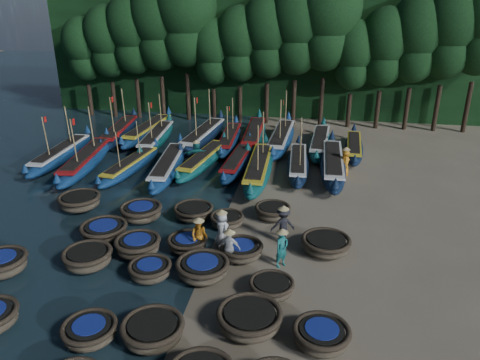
% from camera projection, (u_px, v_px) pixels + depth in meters
% --- Properties ---
extents(ground, '(120.00, 120.00, 0.00)m').
position_uv_depth(ground, '(217.00, 236.00, 22.36)').
color(ground, '#7D725B').
rests_on(ground, ground).
extents(foliage_wall, '(40.00, 3.00, 10.00)m').
position_uv_depth(foliage_wall, '(271.00, 58.00, 41.80)').
color(foliage_wall, black).
rests_on(foliage_wall, ground).
extents(coracle_6, '(2.21, 2.21, 0.68)m').
position_uv_depth(coracle_6, '(90.00, 331.00, 15.66)').
color(coracle_6, brown).
rests_on(coracle_6, ground).
extents(coracle_7, '(2.28, 2.28, 0.78)m').
position_uv_depth(coracle_7, '(153.00, 331.00, 15.61)').
color(coracle_7, brown).
rests_on(coracle_7, ground).
extents(coracle_8, '(2.86, 2.86, 0.78)m').
position_uv_depth(coracle_8, '(249.00, 319.00, 16.15)').
color(coracle_8, brown).
rests_on(coracle_8, ground).
extents(coracle_9, '(1.96, 1.96, 0.73)m').
position_uv_depth(coracle_9, '(321.00, 335.00, 15.41)').
color(coracle_9, brown).
rests_on(coracle_9, ground).
extents(coracle_10, '(2.41, 2.41, 0.83)m').
position_uv_depth(coracle_10, '(2.00, 264.00, 19.28)').
color(coracle_10, brown).
rests_on(coracle_10, ground).
extents(coracle_11, '(2.21, 2.21, 0.82)m').
position_uv_depth(coracle_11, '(88.00, 258.00, 19.72)').
color(coracle_11, brown).
rests_on(coracle_11, ground).
extents(coracle_12, '(1.79, 1.79, 0.70)m').
position_uv_depth(coracle_12, '(150.00, 270.00, 18.99)').
color(coracle_12, brown).
rests_on(coracle_12, ground).
extents(coracle_13, '(2.61, 2.61, 0.78)m').
position_uv_depth(coracle_13, '(203.00, 268.00, 19.02)').
color(coracle_13, brown).
rests_on(coracle_13, ground).
extents(coracle_14, '(2.10, 2.10, 0.63)m').
position_uv_depth(coracle_14, '(272.00, 287.00, 18.00)').
color(coracle_14, brown).
rests_on(coracle_14, ground).
extents(coracle_15, '(2.23, 2.23, 0.74)m').
position_uv_depth(coracle_15, '(104.00, 231.00, 21.98)').
color(coracle_15, brown).
rests_on(coracle_15, ground).
extents(coracle_16, '(2.43, 2.43, 0.82)m').
position_uv_depth(coracle_16, '(138.00, 245.00, 20.63)').
color(coracle_16, brown).
rests_on(coracle_16, ground).
extents(coracle_17, '(1.94, 1.94, 0.65)m').
position_uv_depth(coracle_17, '(188.00, 243.00, 21.02)').
color(coracle_17, brown).
rests_on(coracle_17, ground).
extents(coracle_18, '(2.34, 2.34, 0.68)m').
position_uv_depth(coracle_18, '(241.00, 250.00, 20.43)').
color(coracle_18, brown).
rests_on(coracle_18, ground).
extents(coracle_19, '(2.54, 2.54, 0.74)m').
position_uv_depth(coracle_19, '(326.00, 244.00, 20.83)').
color(coracle_19, brown).
rests_on(coracle_19, ground).
extents(coracle_20, '(2.71, 2.71, 0.80)m').
position_uv_depth(coracle_20, '(80.00, 201.00, 24.86)').
color(coracle_20, brown).
rests_on(coracle_20, ground).
extents(coracle_21, '(2.28, 2.28, 0.82)m').
position_uv_depth(coracle_21, '(141.00, 212.00, 23.69)').
color(coracle_21, brown).
rests_on(coracle_21, ground).
extents(coracle_22, '(2.44, 2.44, 0.68)m').
position_uv_depth(coracle_22, '(193.00, 212.00, 23.90)').
color(coracle_22, brown).
rests_on(coracle_22, ground).
extents(coracle_23, '(1.94, 1.94, 0.66)m').
position_uv_depth(coracle_23, '(227.00, 220.00, 23.06)').
color(coracle_23, brown).
rests_on(coracle_23, ground).
extents(coracle_24, '(1.94, 1.94, 0.73)m').
position_uv_depth(coracle_24, '(273.00, 211.00, 23.87)').
color(coracle_24, brown).
rests_on(coracle_24, ground).
extents(long_boat_0, '(1.50, 8.47, 3.60)m').
position_uv_depth(long_boat_0, '(61.00, 154.00, 31.38)').
color(long_boat_0, navy).
rests_on(long_boat_0, ground).
extents(long_boat_1, '(2.51, 9.04, 3.86)m').
position_uv_depth(long_boat_1, '(86.00, 161.00, 30.16)').
color(long_boat_1, navy).
rests_on(long_boat_1, ground).
extents(long_boat_2, '(2.31, 7.36, 3.16)m').
position_uv_depth(long_boat_2, '(130.00, 166.00, 29.59)').
color(long_boat_2, navy).
rests_on(long_boat_2, ground).
extents(long_boat_3, '(2.28, 8.62, 1.52)m').
position_uv_depth(long_boat_3, '(168.00, 166.00, 29.33)').
color(long_boat_3, navy).
rests_on(long_boat_3, ground).
extents(long_boat_4, '(2.68, 7.92, 1.41)m').
position_uv_depth(long_boat_4, '(203.00, 160.00, 30.47)').
color(long_boat_4, '#0D4D4E').
rests_on(long_boat_4, ground).
extents(long_boat_5, '(1.83, 7.82, 1.38)m').
position_uv_depth(long_boat_5, '(238.00, 161.00, 30.33)').
color(long_boat_5, navy).
rests_on(long_boat_5, ground).
extents(long_boat_6, '(1.77, 9.11, 3.87)m').
position_uv_depth(long_boat_6, '(259.00, 168.00, 28.87)').
color(long_boat_6, '#0D4D4E').
rests_on(long_boat_6, ground).
extents(long_boat_7, '(1.67, 7.79, 3.31)m').
position_uv_depth(long_boat_7, '(298.00, 164.00, 29.81)').
color(long_boat_7, '#0D1932').
rests_on(long_boat_7, ground).
extents(long_boat_8, '(1.66, 9.20, 1.62)m').
position_uv_depth(long_boat_8, '(333.00, 165.00, 29.48)').
color(long_boat_8, '#0D1932').
rests_on(long_boat_8, ground).
extents(long_boat_9, '(2.36, 8.68, 3.70)m').
position_uv_depth(long_boat_9, '(120.00, 132.00, 36.01)').
color(long_boat_9, '#0D1932').
rests_on(long_boat_9, ground).
extents(long_boat_10, '(2.35, 8.81, 1.56)m').
position_uv_depth(long_boat_10, '(148.00, 131.00, 36.35)').
color(long_boat_10, navy).
rests_on(long_boat_10, ground).
extents(long_boat_11, '(2.04, 8.54, 3.63)m').
position_uv_depth(long_boat_11, '(156.00, 138.00, 34.68)').
color(long_boat_11, '#0D4D4E').
rests_on(long_boat_11, ground).
extents(long_boat_12, '(2.58, 9.16, 3.91)m').
position_uv_depth(long_boat_12, '(203.00, 136.00, 34.99)').
color(long_boat_12, '#0D1932').
rests_on(long_boat_12, ground).
extents(long_boat_13, '(1.69, 7.97, 3.39)m').
position_uv_depth(long_boat_13, '(229.00, 139.00, 34.53)').
color(long_boat_13, navy).
rests_on(long_boat_13, ground).
extents(long_boat_14, '(1.89, 9.01, 1.59)m').
position_uv_depth(long_boat_14, '(254.00, 135.00, 35.23)').
color(long_boat_14, '#0D4D4E').
rests_on(long_boat_14, ground).
extents(long_boat_15, '(2.04, 9.21, 3.91)m').
position_uv_depth(long_boat_15, '(281.00, 138.00, 34.44)').
color(long_boat_15, navy).
rests_on(long_boat_15, ground).
extents(long_boat_16, '(1.91, 8.32, 1.47)m').
position_uv_depth(long_boat_16, '(320.00, 143.00, 33.71)').
color(long_boat_16, '#0D4D4E').
rests_on(long_boat_16, ground).
extents(long_boat_17, '(1.64, 7.32, 1.29)m').
position_uv_depth(long_boat_17, '(354.00, 147.00, 32.95)').
color(long_boat_17, '#0D1932').
rests_on(long_boat_17, ground).
extents(fisherman_0, '(1.01, 1.01, 1.97)m').
position_uv_depth(fisherman_0, '(222.00, 228.00, 21.13)').
color(fisherman_0, silver).
rests_on(fisherman_0, ground).
extents(fisherman_1, '(0.73, 0.73, 1.90)m').
position_uv_depth(fisherman_1, '(282.00, 247.00, 19.62)').
color(fisherman_1, '#186763').
rests_on(fisherman_1, ground).
extents(fisherman_2, '(0.90, 0.76, 1.86)m').
position_uv_depth(fisherman_2, '(199.00, 235.00, 20.64)').
color(fisherman_2, orange).
rests_on(fisherman_2, ground).
extents(fisherman_3, '(1.29, 0.99, 1.97)m').
position_uv_depth(fisherman_3, '(283.00, 224.00, 21.52)').
color(fisherman_3, black).
rests_on(fisherman_3, ground).
extents(fisherman_4, '(0.96, 0.52, 1.81)m').
position_uv_depth(fisherman_4, '(230.00, 247.00, 19.78)').
color(fisherman_4, silver).
rests_on(fisherman_4, ground).
extents(fisherman_5, '(1.65, 1.05, 1.90)m').
position_uv_depth(fisherman_5, '(197.00, 153.00, 30.61)').
color(fisherman_5, '#186763').
rests_on(fisherman_5, ground).
extents(fisherman_6, '(0.62, 0.90, 1.94)m').
position_uv_depth(fisherman_6, '(345.00, 161.00, 29.18)').
color(fisherman_6, orange).
rests_on(fisherman_6, ground).
extents(tree_0, '(3.68, 3.68, 8.68)m').
position_uv_depth(tree_0, '(84.00, 48.00, 40.66)').
color(tree_0, black).
rests_on(tree_0, ground).
extents(tree_1, '(4.09, 4.09, 9.65)m').
position_uv_depth(tree_1, '(108.00, 41.00, 40.05)').
color(tree_1, black).
rests_on(tree_1, ground).
extents(tree_2, '(4.51, 4.51, 10.63)m').
position_uv_depth(tree_2, '(133.00, 33.00, 39.44)').
color(tree_2, black).
rests_on(tree_2, ground).
extents(tree_3, '(4.92, 4.92, 11.60)m').
position_uv_depth(tree_3, '(158.00, 25.00, 38.83)').
color(tree_3, black).
rests_on(tree_3, ground).
extents(tree_4, '(5.34, 5.34, 12.58)m').
position_uv_depth(tree_4, '(185.00, 17.00, 38.22)').
color(tree_4, black).
rests_on(tree_4, ground).
extents(tree_5, '(3.68, 3.68, 8.68)m').
position_uv_depth(tree_5, '(213.00, 51.00, 38.92)').
color(tree_5, black).
rests_on(tree_5, ground).
extents(tree_6, '(4.09, 4.09, 9.65)m').
position_uv_depth(tree_6, '(240.00, 43.00, 38.31)').
color(tree_6, black).
rests_on(tree_6, ground).
extents(tree_7, '(4.51, 4.51, 10.63)m').
position_uv_depth(tree_7, '(268.00, 35.00, 37.70)').
color(tree_7, black).
rests_on(tree_7, ground).
extents(tree_8, '(4.92, 4.92, 11.60)m').
position_uv_depth(tree_8, '(297.00, 27.00, 37.09)').
color(tree_8, black).
rests_on(tree_8, ground).
extents(tree_9, '(5.34, 5.34, 12.58)m').
position_uv_depth(tree_9, '(327.00, 18.00, 36.48)').
color(tree_9, black).
rests_on(tree_9, ground).
extents(tree_10, '(3.68, 3.68, 8.68)m').
position_uv_depth(tree_10, '(354.00, 54.00, 37.18)').
color(tree_10, black).
rests_on(tree_10, ground).
extents(tree_11, '(4.09, 4.09, 9.65)m').
position_uv_depth(tree_11, '(385.00, 46.00, 36.57)').
color(tree_11, black).
rests_on(tree_11, ground).
extents(tree_12, '(4.51, 4.51, 10.63)m').
position_uv_depth(tree_12, '(417.00, 38.00, 35.96)').
color(tree_12, black).
rests_on(tree_12, ground).
extents(tree_13, '(4.92, 4.92, 11.60)m').
position_uv_depth(tree_13, '(450.00, 29.00, 35.35)').
color(tree_13, black).
rests_on(tree_13, ground).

